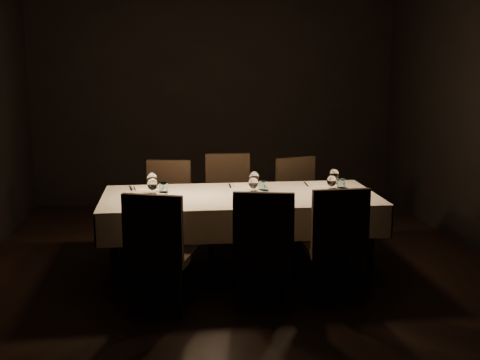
{
  "coord_description": "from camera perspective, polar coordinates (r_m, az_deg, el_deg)",
  "views": [
    {
      "loc": [
        -0.63,
        -5.37,
        1.97
      ],
      "look_at": [
        0.0,
        0.0,
        0.9
      ],
      "focal_mm": 45.0,
      "sensor_mm": 36.0,
      "label": 1
    }
  ],
  "objects": [
    {
      "name": "place_setting_far_left",
      "position": [
        5.7,
        -8.23,
        -0.34
      ],
      "size": [
        0.38,
        0.42,
        0.2
      ],
      "rotation": [
        0.0,
        0.0,
        0.16
      ],
      "color": "white",
      "rests_on": "dining_table"
    },
    {
      "name": "place_setting_near_center",
      "position": [
        5.33,
        1.47,
        -1.12
      ],
      "size": [
        0.34,
        0.41,
        0.18
      ],
      "rotation": [
        0.0,
        0.0,
        0.11
      ],
      "color": "white",
      "rests_on": "dining_table"
    },
    {
      "name": "place_setting_near_right",
      "position": [
        5.48,
        8.99,
        -0.91
      ],
      "size": [
        0.34,
        0.41,
        0.19
      ],
      "rotation": [
        0.0,
        0.0,
        0.09
      ],
      "color": "white",
      "rests_on": "dining_table"
    },
    {
      "name": "chair_near_center",
      "position": [
        4.81,
        2.3,
        -6.09
      ],
      "size": [
        0.56,
        0.56,
        0.99
      ],
      "rotation": [
        0.0,
        0.0,
        2.94
      ],
      "color": "black",
      "rests_on": "ground"
    },
    {
      "name": "chair_far_right",
      "position": [
        6.45,
        5.75,
        -1.79
      ],
      "size": [
        0.58,
        0.58,
        0.96
      ],
      "rotation": [
        0.0,
        0.0,
        0.32
      ],
      "color": "black",
      "rests_on": "ground"
    },
    {
      "name": "place_setting_far_right",
      "position": [
        5.91,
        8.69,
        0.04
      ],
      "size": [
        0.36,
        0.42,
        0.2
      ],
      "rotation": [
        0.0,
        0.0,
        -0.02
      ],
      "color": "white",
      "rests_on": "dining_table"
    },
    {
      "name": "chair_near_right",
      "position": [
        5.02,
        9.03,
        -5.53
      ],
      "size": [
        0.48,
        0.48,
        0.98
      ],
      "rotation": [
        0.0,
        0.0,
        3.18
      ],
      "color": "black",
      "rests_on": "ground"
    },
    {
      "name": "chair_near_left",
      "position": [
        4.77,
        -7.72,
        -6.33
      ],
      "size": [
        0.6,
        0.6,
        0.99
      ],
      "rotation": [
        0.0,
        0.0,
        2.81
      ],
      "color": "black",
      "rests_on": "ground"
    },
    {
      "name": "dining_table",
      "position": [
        5.56,
        0.0,
        -2.16
      ],
      "size": [
        2.52,
        1.12,
        0.76
      ],
      "color": "black",
      "rests_on": "ground"
    },
    {
      "name": "room",
      "position": [
        5.43,
        0.0,
        6.21
      ],
      "size": [
        5.01,
        6.01,
        3.01
      ],
      "color": "black",
      "rests_on": "ground"
    },
    {
      "name": "place_setting_near_left",
      "position": [
        5.28,
        -8.24,
        -1.3
      ],
      "size": [
        0.37,
        0.42,
        0.2
      ],
      "rotation": [
        0.0,
        0.0,
        -0.18
      ],
      "color": "white",
      "rests_on": "dining_table"
    },
    {
      "name": "place_setting_far_center",
      "position": [
        5.76,
        1.27,
        -0.16
      ],
      "size": [
        0.35,
        0.41,
        0.19
      ],
      "rotation": [
        0.0,
        0.0,
        -0.03
      ],
      "color": "white",
      "rests_on": "dining_table"
    },
    {
      "name": "chair_far_center",
      "position": [
        6.42,
        -1.11,
        -1.63
      ],
      "size": [
        0.5,
        0.5,
        1.0
      ],
      "rotation": [
        0.0,
        0.0,
        -0.04
      ],
      "color": "black",
      "rests_on": "ground"
    },
    {
      "name": "chair_far_left",
      "position": [
        6.27,
        -6.89,
        -2.19
      ],
      "size": [
        0.54,
        0.54,
        0.96
      ],
      "rotation": [
        0.0,
        0.0,
        -0.18
      ],
      "color": "black",
      "rests_on": "ground"
    }
  ]
}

